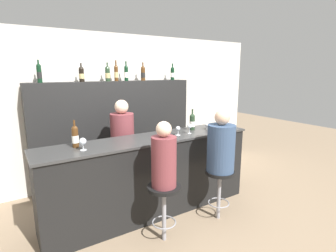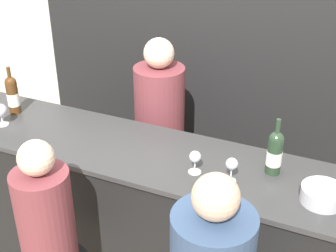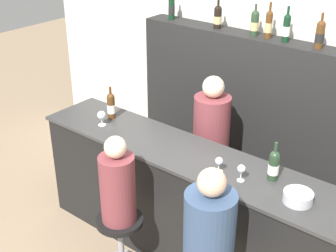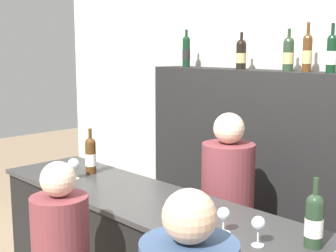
# 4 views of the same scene
# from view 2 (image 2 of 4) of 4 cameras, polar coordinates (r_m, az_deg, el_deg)

# --- Properties ---
(wall_back) EXTENTS (6.40, 0.05, 2.60)m
(wall_back) POSITION_cam_2_polar(r_m,az_deg,el_deg) (3.85, 6.47, 10.36)
(wall_back) COLOR beige
(wall_back) RESTS_ON ground_plane
(bar_counter) EXTENTS (2.97, 0.61, 1.08)m
(bar_counter) POSITION_cam_2_polar(r_m,az_deg,el_deg) (3.02, -3.32, -11.66)
(bar_counter) COLOR black
(bar_counter) RESTS_ON ground_plane
(back_bar_cabinet) EXTENTS (2.78, 0.28, 1.79)m
(back_bar_cabinet) POSITION_cam_2_polar(r_m,az_deg,el_deg) (3.80, 5.07, 3.63)
(back_bar_cabinet) COLOR black
(back_bar_cabinet) RESTS_ON ground_plane
(wine_bottle_counter_0) EXTENTS (0.08, 0.08, 0.32)m
(wine_bottle_counter_0) POSITION_cam_2_polar(r_m,az_deg,el_deg) (3.22, -18.42, 3.65)
(wine_bottle_counter_0) COLOR #4C2D14
(wine_bottle_counter_0) RESTS_ON bar_counter
(wine_bottle_counter_1) EXTENTS (0.08, 0.08, 0.32)m
(wine_bottle_counter_1) POSITION_cam_2_polar(r_m,az_deg,el_deg) (2.50, 12.87, -3.13)
(wine_bottle_counter_1) COLOR #233823
(wine_bottle_counter_1) RESTS_ON bar_counter
(wine_glass_0) EXTENTS (0.08, 0.08, 0.14)m
(wine_glass_0) POSITION_cam_2_polar(r_m,az_deg,el_deg) (3.10, -19.76, 1.76)
(wine_glass_0) COLOR silver
(wine_glass_0) RESTS_ON bar_counter
(wine_glass_1) EXTENTS (0.07, 0.07, 0.13)m
(wine_glass_1) POSITION_cam_2_polar(r_m,az_deg,el_deg) (2.46, 3.32, -3.90)
(wine_glass_1) COLOR silver
(wine_glass_1) RESTS_ON bar_counter
(wine_glass_2) EXTENTS (0.06, 0.06, 0.14)m
(wine_glass_2) POSITION_cam_2_polar(r_m,az_deg,el_deg) (2.40, 7.78, -4.70)
(wine_glass_2) COLOR silver
(wine_glass_2) RESTS_ON bar_counter
(metal_bowl) EXTENTS (0.21, 0.21, 0.08)m
(metal_bowl) POSITION_cam_2_polar(r_m,az_deg,el_deg) (2.40, 18.32, -7.95)
(metal_bowl) COLOR #B7B7BC
(metal_bowl) RESTS_ON bar_counter
(guest_seated_left) EXTENTS (0.28, 0.28, 0.75)m
(guest_seated_left) POSITION_cam_2_polar(r_m,az_deg,el_deg) (2.41, -14.74, -10.55)
(guest_seated_left) COLOR brown
(guest_seated_left) RESTS_ON bar_stool_left
(bartender) EXTENTS (0.35, 0.35, 1.55)m
(bartender) POSITION_cam_2_polar(r_m,az_deg,el_deg) (3.43, -1.00, -2.77)
(bartender) COLOR brown
(bartender) RESTS_ON ground_plane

